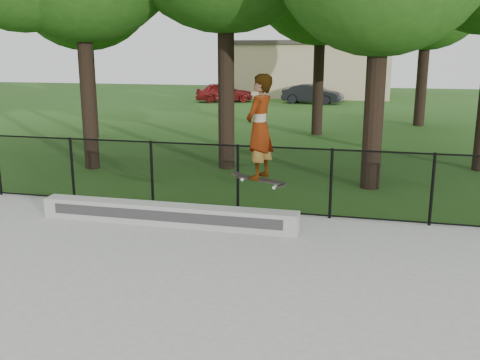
{
  "coord_description": "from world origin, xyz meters",
  "views": [
    {
      "loc": [
        2.72,
        -5.03,
        3.49
      ],
      "look_at": [
        0.46,
        4.2,
        1.2
      ],
      "focal_mm": 40.0,
      "sensor_mm": 36.0,
      "label": 1
    }
  ],
  "objects": [
    {
      "name": "chainlink_fence",
      "position": [
        0.0,
        5.9,
        0.81
      ],
      "size": [
        16.06,
        0.06,
        1.5
      ],
      "color": "black",
      "rests_on": "concrete_slab"
    },
    {
      "name": "grind_ledge",
      "position": [
        -1.19,
        4.7,
        0.27
      ],
      "size": [
        5.37,
        0.4,
        0.42
      ],
      "primitive_type": "cube",
      "color": "#A3A49F",
      "rests_on": "concrete_slab"
    },
    {
      "name": "concrete_slab",
      "position": [
        0.0,
        0.0,
        0.03
      ],
      "size": [
        14.0,
        12.0,
        0.06
      ],
      "primitive_type": "cube",
      "color": "#959691",
      "rests_on": "ground"
    },
    {
      "name": "car_c",
      "position": [
        -1.05,
        33.94,
        0.55
      ],
      "size": [
        3.5,
        1.58,
        1.1
      ],
      "primitive_type": "imported",
      "rotation": [
        0.0,
        0.0,
        1.56
      ],
      "color": "#9EA4B3",
      "rests_on": "ground"
    },
    {
      "name": "skater_airborne",
      "position": [
        0.77,
        4.44,
        2.13
      ],
      "size": [
        0.84,
        0.79,
        2.06
      ],
      "color": "black",
      "rests_on": "ground"
    },
    {
      "name": "car_b",
      "position": [
        -1.29,
        31.97,
        0.64
      ],
      "size": [
        3.66,
        1.72,
        1.29
      ],
      "primitive_type": "imported",
      "rotation": [
        0.0,
        0.0,
        1.47
      ],
      "color": "black",
      "rests_on": "ground"
    },
    {
      "name": "distant_building",
      "position": [
        -2.0,
        38.0,
        2.16
      ],
      "size": [
        12.4,
        6.4,
        4.3
      ],
      "color": "#C4B88A",
      "rests_on": "ground"
    },
    {
      "name": "car_a",
      "position": [
        -7.42,
        31.69,
        0.69
      ],
      "size": [
        4.31,
        2.95,
        1.37
      ],
      "primitive_type": "imported",
      "rotation": [
        0.0,
        0.0,
        1.94
      ],
      "color": "maroon",
      "rests_on": "ground"
    }
  ]
}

